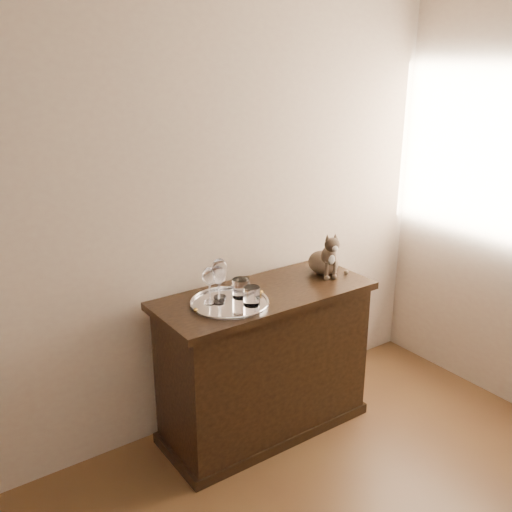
{
  "coord_description": "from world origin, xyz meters",
  "views": [
    {
      "loc": [
        -1.04,
        -0.32,
        2.03
      ],
      "look_at": [
        0.55,
        1.95,
        1.06
      ],
      "focal_mm": 40.0,
      "sensor_mm": 36.0,
      "label": 1
    }
  ],
  "objects_px": {
    "sideboard": "(265,362)",
    "tray": "(230,304)",
    "wine_glass_d": "(219,285)",
    "wine_glass_b": "(220,278)",
    "cat": "(324,252)",
    "wine_glass_a": "(210,285)",
    "tumbler_c": "(241,288)",
    "tumbler_a": "(252,296)"
  },
  "relations": [
    {
      "from": "tumbler_a",
      "to": "cat",
      "type": "xyz_separation_m",
      "value": [
        0.6,
        0.15,
        0.08
      ]
    },
    {
      "from": "wine_glass_d",
      "to": "cat",
      "type": "xyz_separation_m",
      "value": [
        0.72,
        0.03,
        0.03
      ]
    },
    {
      "from": "sideboard",
      "to": "tray",
      "type": "bearing_deg",
      "value": -173.27
    },
    {
      "from": "tray",
      "to": "wine_glass_b",
      "type": "xyz_separation_m",
      "value": [
        -0.0,
        0.09,
        0.11
      ]
    },
    {
      "from": "sideboard",
      "to": "tumbler_c",
      "type": "distance_m",
      "value": 0.51
    },
    {
      "from": "sideboard",
      "to": "cat",
      "type": "height_order",
      "value": "cat"
    },
    {
      "from": "sideboard",
      "to": "wine_glass_a",
      "type": "distance_m",
      "value": 0.62
    },
    {
      "from": "tumbler_c",
      "to": "tumbler_a",
      "type": "bearing_deg",
      "value": -94.82
    },
    {
      "from": "sideboard",
      "to": "tumbler_c",
      "type": "height_order",
      "value": "tumbler_c"
    },
    {
      "from": "tray",
      "to": "sideboard",
      "type": "bearing_deg",
      "value": 6.73
    },
    {
      "from": "wine_glass_a",
      "to": "wine_glass_b",
      "type": "bearing_deg",
      "value": 19.69
    },
    {
      "from": "sideboard",
      "to": "tray",
      "type": "distance_m",
      "value": 0.49
    },
    {
      "from": "sideboard",
      "to": "tumbler_c",
      "type": "relative_size",
      "value": 12.02
    },
    {
      "from": "tumbler_a",
      "to": "tumbler_c",
      "type": "relative_size",
      "value": 0.96
    },
    {
      "from": "tray",
      "to": "cat",
      "type": "relative_size",
      "value": 1.53
    },
    {
      "from": "tray",
      "to": "wine_glass_b",
      "type": "relative_size",
      "value": 1.88
    },
    {
      "from": "wine_glass_d",
      "to": "sideboard",
      "type": "bearing_deg",
      "value": -1.45
    },
    {
      "from": "wine_glass_d",
      "to": "tumbler_a",
      "type": "height_order",
      "value": "wine_glass_d"
    },
    {
      "from": "tumbler_a",
      "to": "tray",
      "type": "bearing_deg",
      "value": 132.29
    },
    {
      "from": "wine_glass_b",
      "to": "wine_glass_d",
      "type": "distance_m",
      "value": 0.06
    },
    {
      "from": "tumbler_a",
      "to": "cat",
      "type": "height_order",
      "value": "cat"
    },
    {
      "from": "sideboard",
      "to": "cat",
      "type": "relative_size",
      "value": 4.58
    },
    {
      "from": "wine_glass_d",
      "to": "tumbler_c",
      "type": "height_order",
      "value": "wine_glass_d"
    },
    {
      "from": "tumbler_c",
      "to": "wine_glass_d",
      "type": "bearing_deg",
      "value": 176.42
    },
    {
      "from": "wine_glass_d",
      "to": "tray",
      "type": "bearing_deg",
      "value": -40.91
    },
    {
      "from": "cat",
      "to": "tray",
      "type": "bearing_deg",
      "value": -158.76
    },
    {
      "from": "wine_glass_a",
      "to": "wine_glass_d",
      "type": "distance_m",
      "value": 0.05
    },
    {
      "from": "sideboard",
      "to": "wine_glass_d",
      "type": "distance_m",
      "value": 0.6
    },
    {
      "from": "tray",
      "to": "wine_glass_b",
      "type": "height_order",
      "value": "wine_glass_b"
    },
    {
      "from": "wine_glass_a",
      "to": "tumbler_c",
      "type": "distance_m",
      "value": 0.17
    },
    {
      "from": "tray",
      "to": "tumbler_c",
      "type": "relative_size",
      "value": 4.01
    },
    {
      "from": "tumbler_c",
      "to": "cat",
      "type": "height_order",
      "value": "cat"
    },
    {
      "from": "tray",
      "to": "tumbler_a",
      "type": "distance_m",
      "value": 0.13
    },
    {
      "from": "sideboard",
      "to": "tumbler_a",
      "type": "xyz_separation_m",
      "value": [
        -0.16,
        -0.11,
        0.48
      ]
    },
    {
      "from": "wine_glass_a",
      "to": "wine_glass_d",
      "type": "bearing_deg",
      "value": -31.92
    },
    {
      "from": "wine_glass_d",
      "to": "tumbler_a",
      "type": "distance_m",
      "value": 0.18
    },
    {
      "from": "tray",
      "to": "wine_glass_a",
      "type": "bearing_deg",
      "value": 143.2
    },
    {
      "from": "wine_glass_b",
      "to": "tumbler_c",
      "type": "xyz_separation_m",
      "value": [
        0.09,
        -0.06,
        -0.06
      ]
    },
    {
      "from": "tray",
      "to": "wine_glass_d",
      "type": "bearing_deg",
      "value": 139.09
    },
    {
      "from": "wine_glass_b",
      "to": "wine_glass_a",
      "type": "bearing_deg",
      "value": -160.31
    },
    {
      "from": "wine_glass_d",
      "to": "tumbler_a",
      "type": "xyz_separation_m",
      "value": [
        0.12,
        -0.12,
        -0.05
      ]
    },
    {
      "from": "wine_glass_d",
      "to": "tumbler_c",
      "type": "distance_m",
      "value": 0.14
    }
  ]
}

